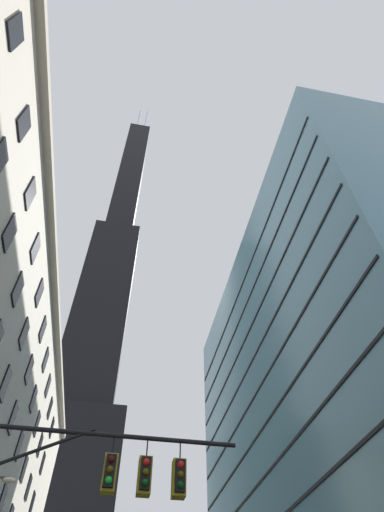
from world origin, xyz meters
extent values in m
cube|color=#B2A893|center=(-10.75, 24.24, 28.86)|extent=(0.70, 60.48, 0.60)
cube|color=black|center=(-10.95, 28.00, 12.40)|extent=(0.14, 1.40, 2.20)
cube|color=black|center=(-10.95, 18.00, 16.60)|extent=(0.14, 1.40, 2.20)
cube|color=black|center=(-10.95, 23.00, 16.60)|extent=(0.14, 1.40, 2.20)
cube|color=black|center=(-10.95, 28.00, 16.60)|extent=(0.14, 1.40, 2.20)
cube|color=black|center=(-10.95, 33.00, 16.60)|extent=(0.14, 1.40, 2.20)
cube|color=black|center=(-10.95, 38.00, 16.60)|extent=(0.14, 1.40, 2.20)
cube|color=black|center=(-10.95, 43.00, 16.60)|extent=(0.14, 1.40, 2.20)
cube|color=black|center=(-10.95, 8.00, 20.80)|extent=(0.14, 1.40, 2.20)
cube|color=black|center=(-10.95, 13.00, 20.80)|extent=(0.14, 1.40, 2.20)
cube|color=black|center=(-10.95, 18.00, 20.80)|extent=(0.14, 1.40, 2.20)
cube|color=black|center=(-10.95, 23.00, 20.80)|extent=(0.14, 1.40, 2.20)
cube|color=black|center=(-10.95, 28.00, 20.80)|extent=(0.14, 1.40, 2.20)
cube|color=black|center=(-10.95, 33.00, 20.80)|extent=(0.14, 1.40, 2.20)
cube|color=black|center=(-10.95, 38.00, 20.80)|extent=(0.14, 1.40, 2.20)
cube|color=black|center=(-10.95, 43.00, 20.80)|extent=(0.14, 1.40, 2.20)
cube|color=black|center=(-10.95, -2.00, 25.00)|extent=(0.14, 1.40, 2.20)
cube|color=black|center=(-10.95, 3.00, 25.00)|extent=(0.14, 1.40, 2.20)
cube|color=black|center=(-10.95, 8.00, 25.00)|extent=(0.14, 1.40, 2.20)
cube|color=black|center=(-10.95, 13.00, 25.00)|extent=(0.14, 1.40, 2.20)
cube|color=black|center=(-10.95, 18.00, 25.00)|extent=(0.14, 1.40, 2.20)
cube|color=black|center=(-10.95, 23.00, 25.00)|extent=(0.14, 1.40, 2.20)
cube|color=black|center=(-10.95, 28.00, 25.00)|extent=(0.14, 1.40, 2.20)
cube|color=black|center=(-10.95, 33.00, 25.00)|extent=(0.14, 1.40, 2.20)
cube|color=black|center=(-10.95, 38.00, 25.00)|extent=(0.14, 1.40, 2.20)
cube|color=black|center=(-10.95, 43.00, 25.00)|extent=(0.14, 1.40, 2.20)
cube|color=black|center=(-12.49, 92.04, 83.60)|extent=(15.72, 15.72, 70.40)
cube|color=black|center=(-12.49, 92.04, 162.79)|extent=(10.11, 10.11, 88.00)
cylinder|color=silver|center=(-14.51, 92.04, 221.16)|extent=(1.20, 1.20, 28.74)
cylinder|color=silver|center=(-10.47, 92.04, 221.16)|extent=(1.20, 1.20, 28.74)
cube|color=teal|center=(19.89, 29.17, 23.45)|extent=(17.79, 49.29, 46.89)
cube|color=black|center=(10.96, 29.17, 16.00)|extent=(0.12, 48.29, 0.24)
cube|color=black|center=(10.96, 29.17, 20.00)|extent=(0.12, 48.29, 0.24)
cube|color=black|center=(10.96, 29.17, 24.00)|extent=(0.12, 48.29, 0.24)
cube|color=black|center=(10.96, 29.17, 28.00)|extent=(0.12, 48.29, 0.24)
cube|color=black|center=(10.96, 29.17, 32.00)|extent=(0.12, 48.29, 0.24)
cube|color=black|center=(10.96, 29.17, 36.00)|extent=(0.12, 48.29, 0.24)
cube|color=black|center=(10.96, 29.17, 40.00)|extent=(0.12, 48.29, 0.24)
cylinder|color=black|center=(-2.99, 3.76, 7.44)|extent=(7.50, 0.14, 0.14)
cylinder|color=black|center=(-5.24, 3.76, 6.84)|extent=(3.08, 0.10, 1.56)
cylinder|color=black|center=(-3.09, 3.76, 7.14)|extent=(0.04, 0.04, 0.60)
cube|color=black|center=(-3.09, 3.76, 6.39)|extent=(0.30, 0.30, 0.90)
cube|color=olive|center=(-3.09, 3.93, 6.39)|extent=(0.40, 0.40, 1.04)
sphere|color=#450808|center=(-3.09, 3.60, 6.67)|extent=(0.20, 0.20, 0.20)
sphere|color=#4B3A08|center=(-3.09, 3.60, 6.39)|extent=(0.20, 0.20, 0.20)
sphere|color=green|center=(-3.09, 3.60, 6.11)|extent=(0.20, 0.20, 0.20)
cylinder|color=black|center=(-2.06, 3.76, 7.14)|extent=(0.04, 0.04, 0.60)
cube|color=black|center=(-2.06, 3.76, 6.39)|extent=(0.30, 0.30, 0.90)
cube|color=olive|center=(-2.06, 3.93, 6.39)|extent=(0.40, 0.40, 1.04)
sphere|color=red|center=(-2.06, 3.60, 6.67)|extent=(0.20, 0.20, 0.20)
sphere|color=#4B3A08|center=(-2.06, 3.60, 6.39)|extent=(0.20, 0.20, 0.20)
sphere|color=#083D10|center=(-2.06, 3.60, 6.11)|extent=(0.20, 0.20, 0.20)
cylinder|color=black|center=(-1.03, 3.76, 7.14)|extent=(0.04, 0.04, 0.60)
cube|color=black|center=(-1.03, 3.76, 6.39)|extent=(0.30, 0.30, 0.90)
cube|color=olive|center=(-1.03, 3.93, 6.39)|extent=(0.40, 0.40, 1.04)
sphere|color=red|center=(-1.03, 3.60, 6.67)|extent=(0.20, 0.20, 0.20)
sphere|color=#4B3A08|center=(-1.03, 3.60, 6.39)|extent=(0.20, 0.20, 0.20)
sphere|color=#083D10|center=(-1.03, 3.60, 6.11)|extent=(0.20, 0.20, 0.20)
ellipsoid|color=#EFE5C6|center=(-7.13, 10.19, 8.07)|extent=(0.56, 0.32, 0.24)
camera|label=1|loc=(-3.07, -9.07, 1.81)|focal=28.66mm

